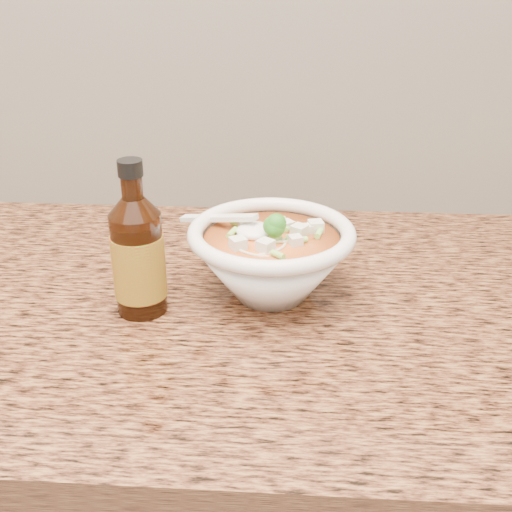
{
  "coord_description": "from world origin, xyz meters",
  "views": [
    {
      "loc": [
        0.2,
        0.93,
        1.33
      ],
      "look_at": [
        0.16,
        1.68,
        0.96
      ],
      "focal_mm": 45.0,
      "sensor_mm": 36.0,
      "label": 1
    }
  ],
  "objects": [
    {
      "name": "soup_bowl",
      "position": [
        0.18,
        1.68,
        0.95
      ],
      "size": [
        0.24,
        0.22,
        0.12
      ],
      "rotation": [
        0.0,
        0.0,
        0.34
      ],
      "color": "white",
      "rests_on": "counter_slab"
    },
    {
      "name": "hot_sauce_bottle",
      "position": [
        0.01,
        1.63,
        0.98
      ],
      "size": [
        0.08,
        0.08,
        0.2
      ],
      "rotation": [
        0.0,
        0.0,
        -0.35
      ],
      "color": "#321506",
      "rests_on": "counter_slab"
    },
    {
      "name": "counter_slab",
      "position": [
        0.0,
        1.68,
        0.88
      ],
      "size": [
        4.0,
        0.68,
        0.04
      ],
      "primitive_type": "cube",
      "color": "brown",
      "rests_on": "cabinet"
    }
  ]
}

